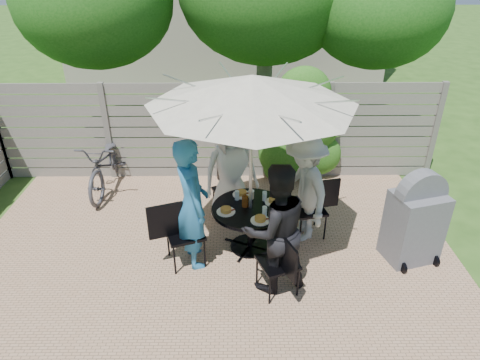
{
  "coord_description": "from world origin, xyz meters",
  "views": [
    {
      "loc": [
        0.35,
        -4.28,
        3.93
      ],
      "look_at": [
        0.4,
        0.97,
        1.03
      ],
      "focal_mm": 32.0,
      "sensor_mm": 36.0,
      "label": 1
    }
  ],
  "objects_px": {
    "chair_right": "(309,219)",
    "bbq_grill": "(415,221)",
    "plate_right": "(274,201)",
    "glass_back": "(237,195)",
    "person_back": "(231,171)",
    "plate_front": "(260,219)",
    "person_right": "(304,189)",
    "person_left": "(192,204)",
    "plate_left": "(226,211)",
    "glass_front": "(265,211)",
    "syrup_jug": "(245,201)",
    "chair_front": "(278,274)",
    "coffee_cup": "(251,195)",
    "patio_table": "(250,220)",
    "bicycle": "(108,163)",
    "umbrella": "(252,90)",
    "glass_right": "(265,196)",
    "chair_left": "(185,245)",
    "chair_back": "(228,200)",
    "person_front": "(275,230)",
    "plate_back": "(241,193)"
  },
  "relations": [
    {
      "from": "chair_front",
      "to": "bicycle",
      "type": "xyz_separation_m",
      "value": [
        -2.82,
        2.74,
        0.21
      ]
    },
    {
      "from": "chair_back",
      "to": "person_right",
      "type": "distance_m",
      "value": 1.39
    },
    {
      "from": "plate_front",
      "to": "bbq_grill",
      "type": "relative_size",
      "value": 0.19
    },
    {
      "from": "plate_back",
      "to": "bbq_grill",
      "type": "distance_m",
      "value": 2.43
    },
    {
      "from": "chair_front",
      "to": "glass_back",
      "type": "xyz_separation_m",
      "value": [
        -0.51,
        1.12,
        0.49
      ]
    },
    {
      "from": "chair_back",
      "to": "glass_right",
      "type": "bearing_deg",
      "value": 11.08
    },
    {
      "from": "umbrella",
      "to": "person_right",
      "type": "distance_m",
      "value": 1.76
    },
    {
      "from": "chair_left",
      "to": "bbq_grill",
      "type": "bearing_deg",
      "value": -18.14
    },
    {
      "from": "glass_back",
      "to": "coffee_cup",
      "type": "distance_m",
      "value": 0.21
    },
    {
      "from": "chair_left",
      "to": "glass_back",
      "type": "xyz_separation_m",
      "value": [
        0.73,
        0.53,
        0.47
      ]
    },
    {
      "from": "chair_back",
      "to": "chair_left",
      "type": "relative_size",
      "value": 0.91
    },
    {
      "from": "bbq_grill",
      "to": "plate_left",
      "type": "bearing_deg",
      "value": 161.68
    },
    {
      "from": "plate_right",
      "to": "plate_front",
      "type": "bearing_deg",
      "value": -115.42
    },
    {
      "from": "chair_left",
      "to": "plate_front",
      "type": "distance_m",
      "value": 1.12
    },
    {
      "from": "patio_table",
      "to": "plate_back",
      "type": "height_order",
      "value": "plate_back"
    },
    {
      "from": "person_right",
      "to": "glass_right",
      "type": "xyz_separation_m",
      "value": [
        -0.57,
        -0.09,
        -0.06
      ]
    },
    {
      "from": "plate_back",
      "to": "bicycle",
      "type": "xyz_separation_m",
      "value": [
        -2.38,
        1.49,
        -0.23
      ]
    },
    {
      "from": "glass_front",
      "to": "syrup_jug",
      "type": "distance_m",
      "value": 0.35
    },
    {
      "from": "person_back",
      "to": "chair_left",
      "type": "relative_size",
      "value": 1.75
    },
    {
      "from": "person_back",
      "to": "plate_right",
      "type": "relative_size",
      "value": 6.76
    },
    {
      "from": "chair_front",
      "to": "chair_right",
      "type": "height_order",
      "value": "chair_front"
    },
    {
      "from": "person_left",
      "to": "plate_back",
      "type": "xyz_separation_m",
      "value": [
        0.66,
        0.62,
        -0.2
      ]
    },
    {
      "from": "chair_right",
      "to": "coffee_cup",
      "type": "bearing_deg",
      "value": -7.03
    },
    {
      "from": "person_front",
      "to": "glass_right",
      "type": "bearing_deg",
      "value": -105.52
    },
    {
      "from": "person_left",
      "to": "plate_left",
      "type": "relative_size",
      "value": 7.19
    },
    {
      "from": "glass_right",
      "to": "plate_front",
      "type": "bearing_deg",
      "value": -99.6
    },
    {
      "from": "bbq_grill",
      "to": "glass_back",
      "type": "bearing_deg",
      "value": 153.83
    },
    {
      "from": "person_back",
      "to": "plate_back",
      "type": "relative_size",
      "value": 6.76
    },
    {
      "from": "patio_table",
      "to": "plate_back",
      "type": "relative_size",
      "value": 5.28
    },
    {
      "from": "person_right",
      "to": "glass_back",
      "type": "bearing_deg",
      "value": -105.52
    },
    {
      "from": "person_left",
      "to": "bicycle",
      "type": "relative_size",
      "value": 0.99
    },
    {
      "from": "chair_right",
      "to": "person_right",
      "type": "height_order",
      "value": "person_right"
    },
    {
      "from": "plate_back",
      "to": "plate_front",
      "type": "bearing_deg",
      "value": -70.42
    },
    {
      "from": "person_right",
      "to": "glass_front",
      "type": "relative_size",
      "value": 11.99
    },
    {
      "from": "umbrella",
      "to": "person_left",
      "type": "relative_size",
      "value": 1.81
    },
    {
      "from": "plate_right",
      "to": "syrup_jug",
      "type": "relative_size",
      "value": 1.63
    },
    {
      "from": "chair_left",
      "to": "glass_right",
      "type": "bearing_deg",
      "value": 4.83
    },
    {
      "from": "person_back",
      "to": "plate_front",
      "type": "xyz_separation_m",
      "value": [
        0.4,
        -1.12,
        -0.15
      ]
    },
    {
      "from": "person_back",
      "to": "plate_left",
      "type": "relative_size",
      "value": 6.76
    },
    {
      "from": "patio_table",
      "to": "glass_front",
      "type": "distance_m",
      "value": 0.4
    },
    {
      "from": "umbrella",
      "to": "plate_front",
      "type": "distance_m",
      "value": 1.7
    },
    {
      "from": "person_back",
      "to": "person_right",
      "type": "distance_m",
      "value": 1.17
    },
    {
      "from": "chair_right",
      "to": "bbq_grill",
      "type": "xyz_separation_m",
      "value": [
        1.33,
        -0.56,
        0.35
      ]
    },
    {
      "from": "person_front",
      "to": "bbq_grill",
      "type": "xyz_separation_m",
      "value": [
        1.96,
        0.54,
        -0.25
      ]
    },
    {
      "from": "patio_table",
      "to": "plate_front",
      "type": "xyz_separation_m",
      "value": [
        0.12,
        -0.34,
        0.24
      ]
    },
    {
      "from": "plate_right",
      "to": "glass_back",
      "type": "relative_size",
      "value": 1.86
    },
    {
      "from": "chair_front",
      "to": "person_right",
      "type": "bearing_deg",
      "value": -42.38
    },
    {
      "from": "syrup_jug",
      "to": "coffee_cup",
      "type": "relative_size",
      "value": 1.33
    },
    {
      "from": "plate_right",
      "to": "coffee_cup",
      "type": "distance_m",
      "value": 0.34
    },
    {
      "from": "plate_left",
      "to": "chair_left",
      "type": "bearing_deg",
      "value": -160.42
    }
  ]
}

